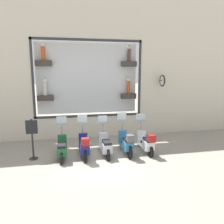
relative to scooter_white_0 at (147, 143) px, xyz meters
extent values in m
plane|color=gray|center=(-0.55, 2.18, -0.46)|extent=(120.00, 120.00, 0.00)
cube|color=beige|center=(3.05, 2.18, 0.10)|extent=(0.40, 5.62, 1.11)
cube|color=beige|center=(3.05, 2.18, 5.95)|extent=(0.40, 5.62, 2.61)
cube|color=#2D2D33|center=(2.84, 2.18, 4.59)|extent=(0.04, 5.62, 0.12)
cube|color=#2D2D33|center=(2.84, 2.18, 0.72)|extent=(0.04, 5.62, 0.12)
cube|color=#2D2D33|center=(2.84, -0.57, 2.65)|extent=(0.04, 0.12, 3.99)
cube|color=#2D2D33|center=(2.84, 4.93, 2.65)|extent=(0.04, 0.12, 3.99)
cube|color=silver|center=(3.40, 2.18, 2.65)|extent=(0.04, 5.38, 3.75)
cube|color=#38332D|center=(3.18, -0.06, 3.43)|extent=(0.36, 0.81, 0.28)
cylinder|color=#47382D|center=(3.18, -0.06, 3.89)|extent=(0.18, 0.18, 0.64)
sphere|color=beige|center=(3.18, -0.06, 4.33)|extent=(0.23, 0.23, 0.23)
cube|color=#38332D|center=(3.18, 4.41, 3.43)|extent=(0.36, 0.81, 0.28)
cylinder|color=#CC4C23|center=(3.18, 4.41, 3.91)|extent=(0.19, 0.19, 0.67)
sphere|color=white|center=(3.18, 4.41, 4.37)|extent=(0.24, 0.24, 0.24)
cube|color=#38332D|center=(3.18, -0.06, 1.68)|extent=(0.36, 0.81, 0.28)
cylinder|color=#CC4C23|center=(3.18, -0.06, 2.15)|extent=(0.18, 0.18, 0.66)
sphere|color=beige|center=(3.18, -0.06, 2.61)|extent=(0.24, 0.24, 0.24)
cube|color=#38332D|center=(3.18, 4.41, 1.68)|extent=(0.36, 0.81, 0.28)
cylinder|color=silver|center=(3.18, 4.41, 2.14)|extent=(0.18, 0.18, 0.64)
sphere|color=white|center=(3.18, 4.41, 2.58)|extent=(0.23, 0.23, 0.23)
cylinder|color=black|center=(2.68, -1.74, 2.54)|extent=(0.35, 0.05, 0.05)
torus|color=black|center=(2.50, -1.74, 2.54)|extent=(0.63, 0.07, 0.63)
cylinder|color=white|center=(2.50, -1.74, 2.54)|extent=(0.52, 0.03, 0.52)
cylinder|color=black|center=(0.84, 0.00, -0.23)|extent=(0.45, 0.09, 0.45)
cylinder|color=black|center=(-0.50, 0.00, -0.23)|extent=(0.45, 0.09, 0.45)
cube|color=silver|center=(0.17, 0.00, -0.24)|extent=(1.02, 0.38, 0.06)
cube|color=silver|center=(-0.21, 0.00, -0.03)|extent=(0.61, 0.35, 0.36)
cube|color=black|center=(-0.21, 0.00, 0.20)|extent=(0.58, 0.31, 0.10)
cube|color=silver|center=(0.71, 0.00, 0.07)|extent=(0.12, 0.37, 0.56)
cylinder|color=gray|center=(0.78, 0.00, 0.56)|extent=(0.20, 0.06, 0.45)
cylinder|color=gray|center=(0.85, 0.00, 0.77)|extent=(0.04, 0.61, 0.04)
cube|color=silver|center=(0.89, 0.00, 0.95)|extent=(0.09, 0.42, 0.35)
cube|color=maroon|center=(-0.55, 0.00, 0.36)|extent=(0.28, 0.28, 0.28)
cylinder|color=black|center=(0.80, 0.89, -0.19)|extent=(0.54, 0.09, 0.54)
cylinder|color=black|center=(-0.47, 0.89, -0.19)|extent=(0.54, 0.09, 0.54)
cube|color=teal|center=(0.17, 0.89, -0.20)|extent=(1.02, 0.38, 0.06)
cube|color=teal|center=(-0.21, 0.89, 0.01)|extent=(0.61, 0.35, 0.36)
cube|color=black|center=(-0.21, 0.89, 0.24)|extent=(0.58, 0.31, 0.10)
cube|color=teal|center=(0.71, 0.89, 0.11)|extent=(0.12, 0.37, 0.56)
cylinder|color=gray|center=(0.78, 0.89, 0.60)|extent=(0.20, 0.06, 0.45)
cylinder|color=gray|center=(0.85, 0.89, 0.82)|extent=(0.04, 0.60, 0.04)
cube|color=silver|center=(0.89, 0.89, 1.01)|extent=(0.10, 0.42, 0.39)
cube|color=#4C4C51|center=(-0.52, 0.89, 0.40)|extent=(0.28, 0.28, 0.28)
cylinder|color=black|center=(0.83, 1.78, -0.23)|extent=(0.46, 0.09, 0.46)
cylinder|color=black|center=(-0.50, 1.78, -0.23)|extent=(0.46, 0.09, 0.46)
cube|color=#B7BCC6|center=(0.17, 1.78, -0.24)|extent=(1.02, 0.39, 0.06)
cube|color=#B7BCC6|center=(-0.21, 1.78, -0.03)|extent=(0.61, 0.35, 0.36)
cube|color=black|center=(-0.21, 1.78, 0.20)|extent=(0.58, 0.31, 0.10)
cube|color=#B7BCC6|center=(0.71, 1.78, 0.07)|extent=(0.12, 0.37, 0.56)
cylinder|color=gray|center=(0.78, 1.78, 0.57)|extent=(0.20, 0.06, 0.45)
cylinder|color=gray|center=(0.85, 1.78, 0.78)|extent=(0.04, 0.60, 0.04)
cube|color=silver|center=(0.89, 1.78, 0.94)|extent=(0.08, 0.42, 0.31)
cylinder|color=black|center=(0.82, 2.68, -0.21)|extent=(0.49, 0.09, 0.49)
cylinder|color=black|center=(-0.49, 2.68, -0.21)|extent=(0.49, 0.09, 0.49)
cube|color=navy|center=(0.17, 2.68, -0.22)|extent=(1.02, 0.39, 0.06)
cube|color=navy|center=(-0.21, 2.68, -0.01)|extent=(0.61, 0.35, 0.36)
cube|color=black|center=(-0.21, 2.68, 0.22)|extent=(0.58, 0.31, 0.10)
cube|color=navy|center=(0.71, 2.68, 0.09)|extent=(0.12, 0.37, 0.56)
cylinder|color=gray|center=(0.78, 2.68, 0.58)|extent=(0.20, 0.06, 0.45)
cylinder|color=gray|center=(0.85, 2.68, 0.80)|extent=(0.04, 0.60, 0.04)
cube|color=silver|center=(0.89, 2.68, 0.98)|extent=(0.09, 0.42, 0.36)
cube|color=maroon|center=(-0.54, 2.68, 0.38)|extent=(0.28, 0.28, 0.28)
cylinder|color=black|center=(0.84, 3.57, -0.23)|extent=(0.45, 0.09, 0.45)
cylinder|color=black|center=(-0.50, 3.57, -0.23)|extent=(0.45, 0.09, 0.45)
cube|color=#19512D|center=(0.17, 3.57, -0.24)|extent=(1.02, 0.38, 0.06)
cube|color=#19512D|center=(-0.21, 3.57, -0.03)|extent=(0.61, 0.35, 0.36)
cube|color=black|center=(-0.21, 3.57, 0.20)|extent=(0.58, 0.31, 0.10)
cube|color=#19512D|center=(0.71, 3.57, 0.07)|extent=(0.12, 0.37, 0.56)
cylinder|color=gray|center=(0.78, 3.57, 0.56)|extent=(0.20, 0.06, 0.45)
cylinder|color=gray|center=(0.85, 3.57, 0.77)|extent=(0.04, 0.60, 0.04)
cube|color=silver|center=(0.89, 3.57, 0.95)|extent=(0.09, 0.42, 0.35)
cylinder|color=#232326|center=(0.26, 4.71, -0.44)|extent=(0.36, 0.36, 0.02)
cylinder|color=#232326|center=(0.26, 4.71, 0.37)|extent=(0.07, 0.07, 1.65)
cube|color=black|center=(0.24, 4.71, 0.87)|extent=(0.03, 0.45, 0.55)
camera|label=1|loc=(-8.54, 3.26, 2.98)|focal=35.00mm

